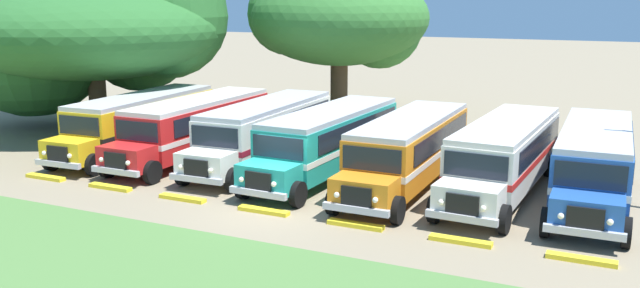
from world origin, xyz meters
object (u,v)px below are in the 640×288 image
object	(u,v)px
parked_bus_slot_4	(409,148)
parked_bus_slot_1	(196,125)
parked_bus_slot_0	(140,120)
broad_shade_tree	(344,17)
parked_bus_slot_3	(329,139)
parked_bus_slot_2	(265,129)
secondary_tree	(90,31)
parked_bus_slot_6	(594,161)
parked_bus_slot_5	(505,154)

from	to	relation	value
parked_bus_slot_4	parked_bus_slot_1	bearing A→B (deg)	-92.61
parked_bus_slot_0	broad_shade_tree	size ratio (longest dim) A/B	0.87
parked_bus_slot_3	broad_shade_tree	size ratio (longest dim) A/B	0.87
parked_bus_slot_2	parked_bus_slot_3	size ratio (longest dim) A/B	1.00
parked_bus_slot_0	parked_bus_slot_4	size ratio (longest dim) A/B	1.00
broad_shade_tree	secondary_tree	distance (m)	15.38
parked_bus_slot_1	secondary_tree	bearing A→B (deg)	-112.10
parked_bus_slot_1	parked_bus_slot_6	bearing A→B (deg)	90.90
parked_bus_slot_4	broad_shade_tree	distance (m)	16.89
parked_bus_slot_0	parked_bus_slot_5	distance (m)	18.03
parked_bus_slot_4	parked_bus_slot_5	distance (m)	3.81
parked_bus_slot_0	parked_bus_slot_1	bearing A→B (deg)	89.30
parked_bus_slot_4	broad_shade_tree	size ratio (longest dim) A/B	0.87
parked_bus_slot_0	parked_bus_slot_2	world-z (taller)	same
parked_bus_slot_2	parked_bus_slot_4	world-z (taller)	same
broad_shade_tree	parked_bus_slot_4	bearing A→B (deg)	-57.10
parked_bus_slot_2	parked_bus_slot_5	world-z (taller)	same
parked_bus_slot_5	broad_shade_tree	size ratio (longest dim) A/B	0.87
parked_bus_slot_4	parked_bus_slot_6	size ratio (longest dim) A/B	1.00
parked_bus_slot_0	parked_bus_slot_6	xyz separation A→B (m)	(21.33, 0.52, 0.00)
parked_bus_slot_0	parked_bus_slot_4	bearing A→B (deg)	85.88
broad_shade_tree	parked_bus_slot_2	bearing A→B (deg)	-83.44
parked_bus_slot_0	parked_bus_slot_1	distance (m)	3.33
parked_bus_slot_6	broad_shade_tree	xyz separation A→B (m)	(-15.84, 12.70, 4.87)
parked_bus_slot_2	parked_bus_slot_4	xyz separation A→B (m)	(7.33, -0.88, 0.00)
parked_bus_slot_6	broad_shade_tree	distance (m)	20.88
parked_bus_slot_4	parked_bus_slot_5	bearing A→B (deg)	99.55
parked_bus_slot_1	parked_bus_slot_4	size ratio (longest dim) A/B	1.00
parked_bus_slot_1	secondary_tree	world-z (taller)	secondary_tree
parked_bus_slot_1	parked_bus_slot_5	xyz separation A→B (m)	(14.70, 0.16, 0.00)
parked_bus_slot_0	broad_shade_tree	xyz separation A→B (m)	(5.49, 13.22, 4.87)
parked_bus_slot_5	broad_shade_tree	bearing A→B (deg)	-132.90
parked_bus_slot_0	parked_bus_slot_6	size ratio (longest dim) A/B	1.00
parked_bus_slot_6	parked_bus_slot_3	bearing A→B (deg)	-87.93
parked_bus_slot_2	parked_bus_slot_3	bearing A→B (deg)	78.63
parked_bus_slot_0	parked_bus_slot_3	xyz separation A→B (m)	(10.52, -0.10, 0.00)
broad_shade_tree	parked_bus_slot_0	bearing A→B (deg)	-112.54
parked_bus_slot_2	parked_bus_slot_5	bearing A→B (deg)	87.21
parked_bus_slot_1	parked_bus_slot_0	bearing A→B (deg)	-88.44
secondary_tree	parked_bus_slot_5	bearing A→B (deg)	-8.94
secondary_tree	parked_bus_slot_2	bearing A→B (deg)	-14.84
parked_bus_slot_3	parked_bus_slot_4	bearing A→B (deg)	88.24
parked_bus_slot_4	parked_bus_slot_0	bearing A→B (deg)	-91.57
parked_bus_slot_1	parked_bus_slot_5	world-z (taller)	same
parked_bus_slot_0	parked_bus_slot_2	xyz separation A→B (m)	(6.95, 0.52, 0.00)
parked_bus_slot_4	parked_bus_slot_6	world-z (taller)	same
parked_bus_slot_1	parked_bus_slot_3	distance (m)	7.20
parked_bus_slot_2	parked_bus_slot_4	distance (m)	7.38
parked_bus_slot_1	broad_shade_tree	xyz separation A→B (m)	(2.16, 13.11, 4.87)
broad_shade_tree	secondary_tree	world-z (taller)	secondary_tree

